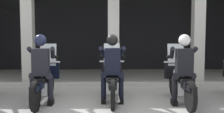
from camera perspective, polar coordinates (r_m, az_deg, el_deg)
ground_plane at (r=9.10m, az=-0.25°, el=-5.26°), size 80.00×80.00×0.00m
station_building at (r=10.69m, az=0.06°, el=8.00°), size 11.90×4.06×3.44m
kerb_strip at (r=8.26m, az=0.37°, el=-5.87°), size 11.40×0.24×0.12m
motorcycle_left at (r=6.54m, az=-14.01°, el=-4.97°), size 0.62×2.04×1.35m
police_officer_left at (r=6.21m, az=-14.70°, el=-1.42°), size 0.63×0.61×1.58m
motorcycle_center at (r=6.50m, az=0.03°, el=-4.88°), size 0.62×2.04×1.35m
police_officer_center at (r=6.16m, az=0.06°, el=-1.31°), size 0.63×0.61×1.58m
motorcycle_right at (r=6.54m, az=14.13°, el=-4.97°), size 0.62×2.04×1.35m
police_officer_right at (r=6.21m, az=14.88°, el=-1.43°), size 0.63×0.61×1.58m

